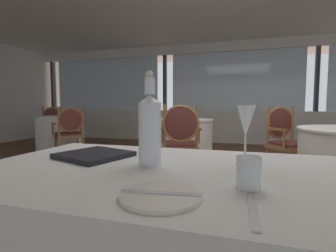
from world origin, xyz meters
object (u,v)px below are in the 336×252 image
Objects in this scene: water_bottle at (150,128)px; dining_chair_3_1 at (286,136)px; dining_chair_2_0 at (181,137)px; dining_chair_0_0 at (53,123)px; dining_chair_0_1 at (70,129)px; wine_glass at (246,122)px; dining_chair_2_1 at (181,127)px; menu_book at (94,155)px; side_plate at (161,195)px; water_tumbler at (249,172)px.

dining_chair_3_1 is (0.92, 2.77, -0.33)m from water_bottle.
dining_chair_3_1 is at bearing -79.92° from dining_chair_2_0.
dining_chair_0_1 is (1.43, -1.20, -0.00)m from dining_chair_0_0.
wine_glass is at bearing -173.63° from dining_chair_2_0.
dining_chair_0_0 is 4.20m from dining_chair_2_0.
menu_book is at bearing -5.08° from dining_chair_2_1.
dining_chair_3_1 is (3.61, -0.20, 0.02)m from dining_chair_0_1.
dining_chair_2_1 is at bearing 106.58° from wine_glass.
dining_chair_2_0 reaches higher than side_plate.
dining_chair_2_1 is at bearing 102.72° from side_plate.
dining_chair_0_0 reaches higher than side_plate.
water_tumbler is 4.38m from dining_chair_0_1.
side_plate is 0.58× the size of water_bottle.
wine_glass is (0.20, 0.39, 0.15)m from side_plate.
water_tumbler is (0.20, 0.13, 0.04)m from side_plate.
water_bottle is 0.36× the size of dining_chair_0_0.
dining_chair_2_1 is (-1.19, 4.00, -0.37)m from wine_glass.
wine_glass is 0.23× the size of dining_chair_0_0.
dining_chair_0_0 is (-3.84, 4.11, -0.21)m from menu_book.
dining_chair_3_1 is (0.57, 2.94, -0.23)m from water_tumbler.
dining_chair_3_1 is at bearing 84.78° from menu_book.
wine_glass is at bearing -44.41° from dining_chair_3_1.
wine_glass is 2.26m from dining_chair_2_0.
water_tumbler is 2.50m from dining_chair_2_0.
dining_chair_2_1 is (-0.57, 4.04, -0.22)m from menu_book.
side_plate is at bearing -65.01° from water_bottle.
menu_book is 4.08m from dining_chair_2_1.
dining_chair_3_1 is at bearing 75.78° from side_plate.
water_bottle is 0.31m from menu_book.
dining_chair_0_1 is 2.41m from dining_chair_2_0.
side_plate is 0.77× the size of menu_book.
water_tumbler is 0.09× the size of dining_chair_2_0.
dining_chair_0_0 is 0.96× the size of dining_chair_2_0.
dining_chair_0_0 is (-4.46, 4.34, -0.25)m from water_tumbler.
water_tumbler is at bearing -4.15° from dining_chair_0_0.
dining_chair_2_0 is at bearing 12.08° from dining_chair_0_0.
water_bottle reaches higher than dining_chair_2_0.
water_bottle is 0.35m from wine_glass.
dining_chair_2_1 is at bearing 101.76° from water_bottle.
water_bottle reaches higher than dining_chair_0_1.
dining_chair_0_1 is 0.99× the size of dining_chair_3_1.
water_bottle is at bearing -50.52° from dining_chair_3_1.
dining_chair_2_1 is (-1.20, 4.27, -0.26)m from water_tumbler.
dining_chair_2_1 reaches higher than menu_book.
dining_chair_0_0 is at bearing 0.00° from dining_chair_0_1.
menu_book is 0.26× the size of dining_chair_2_0.
dining_chair_2_0 reaches higher than wine_glass.
side_plate is 4.33m from dining_chair_0_1.
water_bottle is 2.26m from dining_chair_2_0.
side_plate is 0.36m from water_bottle.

